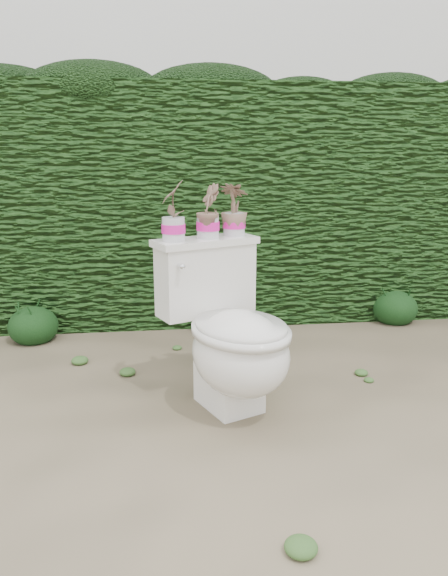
{
  "coord_description": "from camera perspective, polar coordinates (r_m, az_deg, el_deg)",
  "views": [
    {
      "loc": [
        -0.4,
        -2.51,
        1.2
      ],
      "look_at": [
        -0.08,
        0.04,
        0.55
      ],
      "focal_mm": 35.0,
      "sensor_mm": 36.0,
      "label": 1
    }
  ],
  "objects": [
    {
      "name": "ground",
      "position": [
        2.81,
        1.68,
        -11.07
      ],
      "size": [
        60.0,
        60.0,
        0.0
      ],
      "primitive_type": "plane",
      "color": "gray",
      "rests_on": "ground"
    },
    {
      "name": "hedge",
      "position": [
        4.15,
        -1.65,
        8.66
      ],
      "size": [
        8.0,
        1.0,
        1.6
      ],
      "primitive_type": "cube",
      "color": "#2C5B1E",
      "rests_on": "ground"
    },
    {
      "name": "house_wall",
      "position": [
        8.61,
        -0.49,
        19.52
      ],
      "size": [
        8.0,
        3.5,
        4.0
      ],
      "primitive_type": "cube",
      "color": "silver",
      "rests_on": "ground"
    },
    {
      "name": "toilet",
      "position": [
        2.58,
        0.72,
        -4.93
      ],
      "size": [
        0.68,
        0.8,
        0.78
      ],
      "rotation": [
        0.0,
        0.0,
        0.4
      ],
      "color": "silver",
      "rests_on": "ground"
    },
    {
      "name": "potted_plant_left",
      "position": [
        2.59,
        -5.19,
        7.64
      ],
      "size": [
        0.11,
        0.15,
        0.26
      ],
      "primitive_type": "imported",
      "rotation": [
        0.0,
        0.0,
        4.56
      ],
      "color": "#247431",
      "rests_on": "toilet"
    },
    {
      "name": "potted_plant_center",
      "position": [
        2.67,
        -1.66,
        7.66
      ],
      "size": [
        0.13,
        0.15,
        0.24
      ],
      "primitive_type": "imported",
      "rotation": [
        0.0,
        0.0,
        1.4
      ],
      "color": "#247431",
      "rests_on": "toilet"
    },
    {
      "name": "potted_plant_right",
      "position": [
        2.74,
        1.04,
        7.82
      ],
      "size": [
        0.18,
        0.18,
        0.24
      ],
      "primitive_type": "imported",
      "rotation": [
        0.0,
        0.0,
        2.65
      ],
      "color": "#247431",
      "rests_on": "toilet"
    },
    {
      "name": "liriope_clump_1",
      "position": [
        3.75,
        -18.84,
        -3.26
      ],
      "size": [
        0.31,
        0.31,
        0.25
      ],
      "primitive_type": "ellipsoid",
      "color": "#183C15",
      "rests_on": "ground"
    },
    {
      "name": "liriope_clump_2",
      "position": [
        3.79,
        -0.46,
        -1.83
      ],
      "size": [
        0.38,
        0.38,
        0.31
      ],
      "primitive_type": "ellipsoid",
      "color": "#183C15",
      "rests_on": "ground"
    },
    {
      "name": "liriope_clump_3",
      "position": [
        4.11,
        16.97,
        -1.59
      ],
      "size": [
        0.31,
        0.31,
        0.25
      ],
      "primitive_type": "ellipsoid",
      "color": "#183C15",
      "rests_on": "ground"
    }
  ]
}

